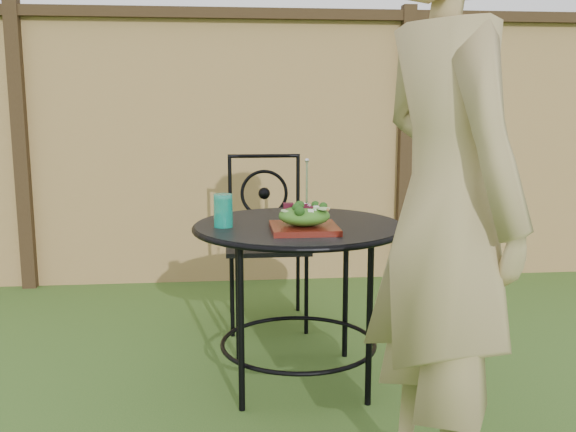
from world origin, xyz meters
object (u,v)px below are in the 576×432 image
Objects in this scene: patio_chair at (266,235)px; patio_table at (299,255)px; salad_plate at (304,228)px; diner at (447,210)px.

patio_table is at bearing -84.15° from patio_chair.
patio_chair is 3.52× the size of salad_plate.
patio_table is at bearing 91.09° from salad_plate.
patio_chair is 0.52× the size of diner.
patio_table is 0.50× the size of diner.
patio_table is 0.22m from salad_plate.
salad_plate is (0.00, -0.17, 0.15)m from patio_table.
patio_chair is at bearing 95.07° from salad_plate.
diner is at bearing -63.50° from salad_plate.
salad_plate is at bearing -88.91° from patio_table.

